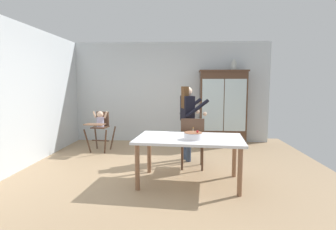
{
  "coord_description": "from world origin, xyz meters",
  "views": [
    {
      "loc": [
        0.38,
        -4.71,
        1.57
      ],
      "look_at": [
        0.06,
        0.7,
        0.95
      ],
      "focal_mm": 28.6,
      "sensor_mm": 36.0,
      "label": 1
    }
  ],
  "objects_px": {
    "ceramic_vase": "(234,65)",
    "adult_person": "(188,114)",
    "dining_table": "(189,143)",
    "china_cabinet": "(223,107)",
    "dining_chair_far_side": "(192,140)",
    "high_chair_with_toddler": "(100,124)",
    "birthday_cake": "(193,136)"
  },
  "relations": [
    {
      "from": "adult_person",
      "to": "china_cabinet",
      "type": "bearing_deg",
      "value": -47.66
    },
    {
      "from": "high_chair_with_toddler",
      "to": "dining_chair_far_side",
      "type": "bearing_deg",
      "value": -22.91
    },
    {
      "from": "dining_chair_far_side",
      "to": "high_chair_with_toddler",
      "type": "bearing_deg",
      "value": -28.95
    },
    {
      "from": "adult_person",
      "to": "dining_chair_far_side",
      "type": "bearing_deg",
      "value": 170.3
    },
    {
      "from": "ceramic_vase",
      "to": "adult_person",
      "type": "bearing_deg",
      "value": -126.36
    },
    {
      "from": "ceramic_vase",
      "to": "dining_chair_far_side",
      "type": "xyz_separation_m",
      "value": [
        -1.12,
        -2.21,
        -1.5
      ]
    },
    {
      "from": "high_chair_with_toddler",
      "to": "adult_person",
      "type": "bearing_deg",
      "value": -10.62
    },
    {
      "from": "high_chair_with_toddler",
      "to": "dining_chair_far_side",
      "type": "relative_size",
      "value": 0.99
    },
    {
      "from": "china_cabinet",
      "to": "birthday_cake",
      "type": "distance_m",
      "value": 3.18
    },
    {
      "from": "birthday_cake",
      "to": "dining_chair_far_side",
      "type": "relative_size",
      "value": 0.29
    },
    {
      "from": "dining_table",
      "to": "high_chair_with_toddler",
      "type": "bearing_deg",
      "value": 136.63
    },
    {
      "from": "china_cabinet",
      "to": "ceramic_vase",
      "type": "distance_m",
      "value": 1.11
    },
    {
      "from": "dining_table",
      "to": "dining_chair_far_side",
      "type": "xyz_separation_m",
      "value": [
        0.07,
        0.71,
        -0.1
      ]
    },
    {
      "from": "china_cabinet",
      "to": "high_chair_with_toddler",
      "type": "distance_m",
      "value": 3.15
    },
    {
      "from": "ceramic_vase",
      "to": "adult_person",
      "type": "distance_m",
      "value": 2.3
    },
    {
      "from": "dining_table",
      "to": "dining_chair_far_side",
      "type": "relative_size",
      "value": 1.82
    },
    {
      "from": "china_cabinet",
      "to": "ceramic_vase",
      "type": "xyz_separation_m",
      "value": [
        0.26,
        0.0,
        1.08
      ]
    },
    {
      "from": "china_cabinet",
      "to": "high_chair_with_toddler",
      "type": "bearing_deg",
      "value": -161.85
    },
    {
      "from": "ceramic_vase",
      "to": "dining_table",
      "type": "relative_size",
      "value": 0.15
    },
    {
      "from": "birthday_cake",
      "to": "dining_chair_far_side",
      "type": "bearing_deg",
      "value": 88.93
    },
    {
      "from": "dining_chair_far_side",
      "to": "adult_person",
      "type": "bearing_deg",
      "value": -80.91
    },
    {
      "from": "china_cabinet",
      "to": "ceramic_vase",
      "type": "height_order",
      "value": "ceramic_vase"
    },
    {
      "from": "high_chair_with_toddler",
      "to": "birthday_cake",
      "type": "xyz_separation_m",
      "value": [
        2.11,
        -2.07,
        0.14
      ]
    },
    {
      "from": "adult_person",
      "to": "dining_chair_far_side",
      "type": "height_order",
      "value": "adult_person"
    },
    {
      "from": "adult_person",
      "to": "ceramic_vase",
      "type": "bearing_deg",
      "value": -54.06
    },
    {
      "from": "high_chair_with_toddler",
      "to": "adult_person",
      "type": "relative_size",
      "value": 0.62
    },
    {
      "from": "adult_person",
      "to": "dining_table",
      "type": "relative_size",
      "value": 0.88
    },
    {
      "from": "china_cabinet",
      "to": "high_chair_with_toddler",
      "type": "relative_size",
      "value": 2.04
    },
    {
      "from": "china_cabinet",
      "to": "dining_chair_far_side",
      "type": "relative_size",
      "value": 2.02
    },
    {
      "from": "high_chair_with_toddler",
      "to": "dining_chair_far_side",
      "type": "distance_m",
      "value": 2.45
    },
    {
      "from": "dining_table",
      "to": "adult_person",
      "type": "bearing_deg",
      "value": 90.5
    },
    {
      "from": "china_cabinet",
      "to": "adult_person",
      "type": "relative_size",
      "value": 1.27
    }
  ]
}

